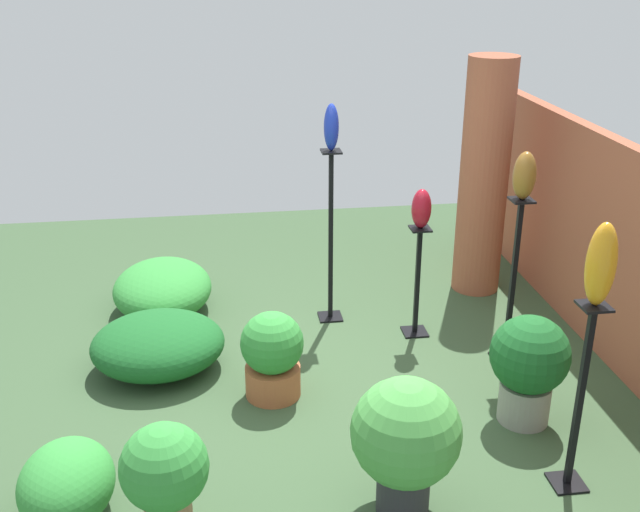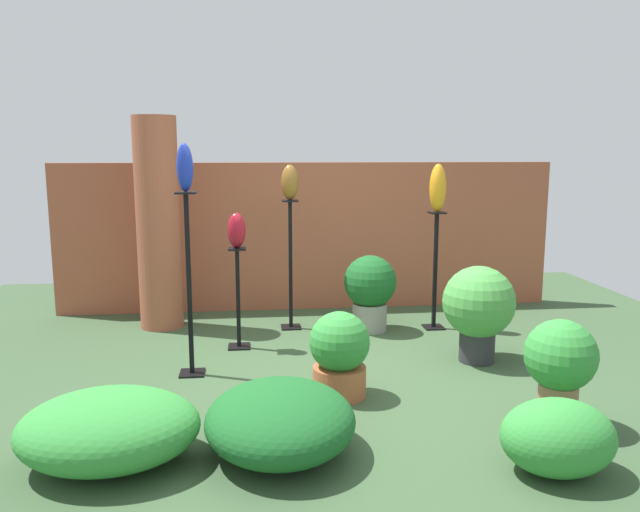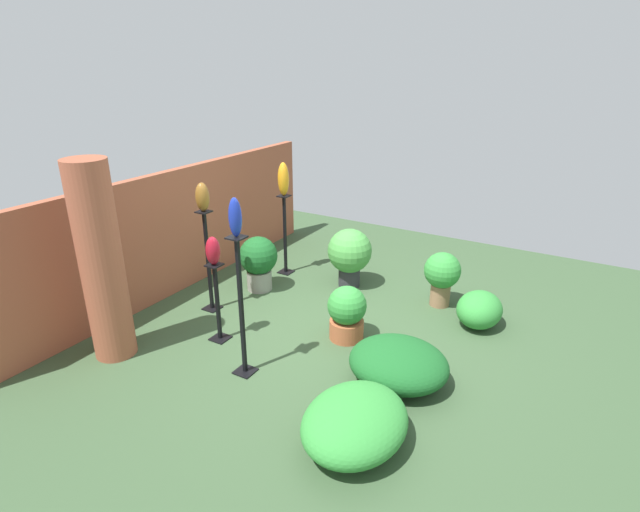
{
  "view_description": "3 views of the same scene",
  "coord_description": "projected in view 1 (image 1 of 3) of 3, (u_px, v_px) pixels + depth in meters",
  "views": [
    {
      "loc": [
        4.58,
        -0.62,
        2.98
      ],
      "look_at": [
        -0.09,
        0.03,
        1.02
      ],
      "focal_mm": 42.0,
      "sensor_mm": 36.0,
      "label": 1
    },
    {
      "loc": [
        -0.64,
        -4.67,
        1.81
      ],
      "look_at": [
        -0.1,
        0.17,
        0.97
      ],
      "focal_mm": 35.0,
      "sensor_mm": 36.0,
      "label": 2
    },
    {
      "loc": [
        -4.49,
        -2.6,
        3.03
      ],
      "look_at": [
        0.12,
        0.11,
        0.89
      ],
      "focal_mm": 28.0,
      "sensor_mm": 36.0,
      "label": 3
    }
  ],
  "objects": [
    {
      "name": "pedestal_ruby",
      "position": [
        417.0,
        287.0,
        6.07
      ],
      "size": [
        0.2,
        0.2,
        0.93
      ],
      "color": "black",
      "rests_on": "ground"
    },
    {
      "name": "brick_pillar",
      "position": [
        484.0,
        178.0,
        6.66
      ],
      "size": [
        0.43,
        0.43,
        2.14
      ],
      "primitive_type": "cylinder",
      "color": "#9E5138",
      "rests_on": "ground"
    },
    {
      "name": "art_vase_ruby",
      "position": [
        421.0,
        209.0,
        5.82
      ],
      "size": [
        0.16,
        0.16,
        0.32
      ],
      "primitive_type": "ellipsoid",
      "color": "maroon",
      "rests_on": "pedestal_ruby"
    },
    {
      "name": "foliage_bed_center",
      "position": [
        67.0,
        483.0,
        4.17
      ],
      "size": [
        0.65,
        0.53,
        0.43
      ],
      "primitive_type": "ellipsoid",
      "color": "#338C38",
      "rests_on": "ground"
    },
    {
      "name": "art_vase_amber",
      "position": [
        601.0,
        264.0,
        3.94
      ],
      "size": [
        0.17,
        0.16,
        0.47
      ],
      "primitive_type": "ellipsoid",
      "color": "orange",
      "rests_on": "pedestal_amber"
    },
    {
      "name": "potted_plant_front_right",
      "position": [
        529.0,
        363.0,
        4.93
      ],
      "size": [
        0.53,
        0.53,
        0.77
      ],
      "color": "gray",
      "rests_on": "ground"
    },
    {
      "name": "foliage_bed_west",
      "position": [
        158.0,
        344.0,
        5.63
      ],
      "size": [
        0.91,
        1.0,
        0.41
      ],
      "primitive_type": "ellipsoid",
      "color": "#195923",
      "rests_on": "ground"
    },
    {
      "name": "art_vase_bronze",
      "position": [
        524.0,
        176.0,
        5.27
      ],
      "size": [
        0.17,
        0.16,
        0.35
      ],
      "primitive_type": "ellipsoid",
      "color": "brown",
      "rests_on": "pedestal_bronze"
    },
    {
      "name": "foliage_bed_east",
      "position": [
        163.0,
        289.0,
        6.54
      ],
      "size": [
        1.05,
        0.85,
        0.42
      ],
      "primitive_type": "ellipsoid",
      "color": "#338C38",
      "rests_on": "ground"
    },
    {
      "name": "brick_wall_back",
      "position": [
        636.0,
        269.0,
        5.39
      ],
      "size": [
        5.6,
        0.12,
        1.66
      ],
      "primitive_type": "cube",
      "color": "#9E5138",
      "rests_on": "ground"
    },
    {
      "name": "potted_plant_walkway_edge",
      "position": [
        165.0,
        475.0,
        3.89
      ],
      "size": [
        0.47,
        0.47,
        0.72
      ],
      "color": "#936B4C",
      "rests_on": "ground"
    },
    {
      "name": "potted_plant_back_center",
      "position": [
        272.0,
        354.0,
        5.25
      ],
      "size": [
        0.45,
        0.45,
        0.64
      ],
      "color": "#B25B38",
      "rests_on": "ground"
    },
    {
      "name": "pedestal_amber",
      "position": [
        579.0,
        406.0,
        4.28
      ],
      "size": [
        0.2,
        0.2,
        1.19
      ],
      "color": "black",
      "rests_on": "ground"
    },
    {
      "name": "pedestal_cobalt",
      "position": [
        331.0,
        244.0,
        6.23
      ],
      "size": [
        0.2,
        0.2,
        1.48
      ],
      "color": "black",
      "rests_on": "ground"
    },
    {
      "name": "pedestal_bronze",
      "position": [
        512.0,
        289.0,
        5.61
      ],
      "size": [
        0.2,
        0.2,
        1.31
      ],
      "color": "black",
      "rests_on": "ground"
    },
    {
      "name": "ground_plane",
      "position": [
        318.0,
        392.0,
        5.41
      ],
      "size": [
        8.0,
        8.0,
        0.0
      ],
      "primitive_type": "plane",
      "color": "#385133"
    },
    {
      "name": "potted_plant_front_left",
      "position": [
        406.0,
        438.0,
        4.1
      ],
      "size": [
        0.62,
        0.62,
        0.83
      ],
      "color": "#2D2D33",
      "rests_on": "ground"
    },
    {
      "name": "art_vase_cobalt",
      "position": [
        331.0,
        127.0,
        5.85
      ],
      "size": [
        0.13,
        0.12,
        0.37
      ],
      "primitive_type": "ellipsoid",
      "color": "#192D9E",
      "rests_on": "pedestal_cobalt"
    }
  ]
}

